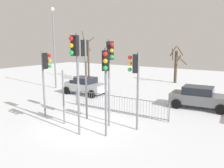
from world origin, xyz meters
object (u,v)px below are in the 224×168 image
(bare_tree_left, at_px, (88,58))
(direction_sign_post, at_px, (64,94))
(car_grey_near, at_px, (199,97))
(traffic_light_foreground_right, at_px, (85,60))
(traffic_light_mid_right, at_px, (135,74))
(car_silver_trailing, at_px, (85,85))
(traffic_light_rear_right, at_px, (46,69))
(street_lamp, at_px, (54,40))
(traffic_light_mid_left, at_px, (76,62))
(bare_tree_centre, at_px, (176,65))
(traffic_light_foreground_left, at_px, (106,73))
(traffic_light_rear_left, at_px, (110,64))

(bare_tree_left, bearing_deg, direction_sign_post, -55.08)
(car_grey_near, distance_m, bare_tree_left, 15.80)
(traffic_light_foreground_right, height_order, car_grey_near, traffic_light_foreground_right)
(traffic_light_mid_right, xyz_separation_m, car_silver_trailing, (-7.40, 4.90, -2.09))
(traffic_light_rear_right, xyz_separation_m, car_silver_trailing, (-2.26, 6.04, -2.09))
(traffic_light_foreground_right, bearing_deg, bare_tree_left, 65.54)
(traffic_light_foreground_right, xyz_separation_m, street_lamp, (-8.29, 5.34, 1.20))
(car_grey_near, height_order, bare_tree_left, bare_tree_left)
(car_silver_trailing, height_order, car_grey_near, same)
(traffic_light_mid_left, bearing_deg, street_lamp, -42.31)
(traffic_light_foreground_right, xyz_separation_m, car_grey_near, (5.04, 5.81, -2.61))
(traffic_light_foreground_right, relative_size, direction_sign_post, 1.57)
(bare_tree_centre, bearing_deg, direction_sign_post, -92.55)
(traffic_light_foreground_right, xyz_separation_m, traffic_light_mid_left, (1.36, -2.21, 0.11))
(traffic_light_mid_left, bearing_deg, traffic_light_rear_right, -21.67)
(bare_tree_left, height_order, bare_tree_centre, bare_tree_left)
(bare_tree_centre, bearing_deg, traffic_light_rear_right, -98.45)
(traffic_light_foreground_left, relative_size, direction_sign_post, 1.40)
(traffic_light_mid_right, height_order, traffic_light_mid_left, traffic_light_mid_left)
(traffic_light_rear_left, bearing_deg, bare_tree_centre, -137.05)
(traffic_light_mid_right, distance_m, bare_tree_left, 17.36)
(traffic_light_rear_right, relative_size, direction_sign_post, 1.32)
(direction_sign_post, bearing_deg, car_silver_trailing, 123.43)
(bare_tree_left, bearing_deg, traffic_light_rear_right, -59.75)
(traffic_light_foreground_left, bearing_deg, street_lamp, -65.53)
(traffic_light_rear_right, xyz_separation_m, bare_tree_centre, (2.37, 15.93, -0.84))
(traffic_light_mid_right, height_order, car_silver_trailing, traffic_light_mid_right)
(direction_sign_post, distance_m, street_lamp, 10.89)
(traffic_light_rear_right, distance_m, direction_sign_post, 2.05)
(traffic_light_mid_right, height_order, car_grey_near, traffic_light_mid_right)
(traffic_light_foreground_left, xyz_separation_m, traffic_light_rear_left, (-0.62, 1.25, 0.28))
(direction_sign_post, bearing_deg, traffic_light_mid_left, -24.77)
(traffic_light_mid_right, xyz_separation_m, traffic_light_mid_left, (-1.87, -2.16, 0.63))
(traffic_light_mid_right, bearing_deg, bare_tree_centre, -14.68)
(traffic_light_foreground_right, relative_size, street_lamp, 0.61)
(bare_tree_left, xyz_separation_m, bare_tree_centre, (9.93, 2.96, -0.58))
(traffic_light_foreground_left, distance_m, car_grey_near, 8.16)
(traffic_light_rear_right, height_order, bare_tree_centre, bare_tree_centre)
(traffic_light_rear_right, distance_m, traffic_light_mid_left, 3.48)
(bare_tree_centre, bearing_deg, traffic_light_rear_left, -84.25)
(traffic_light_mid_right, xyz_separation_m, traffic_light_rear_right, (-5.14, -1.14, -0.01))
(traffic_light_mid_right, xyz_separation_m, traffic_light_rear_left, (-1.25, -0.34, 0.45))
(traffic_light_mid_right, xyz_separation_m, direction_sign_post, (-3.49, -1.37, -1.21))
(traffic_light_foreground_left, bearing_deg, direction_sign_post, -37.37)
(traffic_light_mid_left, distance_m, car_silver_trailing, 9.37)
(traffic_light_mid_left, height_order, car_grey_near, traffic_light_mid_left)
(traffic_light_foreground_left, relative_size, car_silver_trailing, 1.08)
(direction_sign_post, distance_m, car_grey_near, 9.00)
(direction_sign_post, height_order, car_silver_trailing, direction_sign_post)
(direction_sign_post, relative_size, bare_tree_centre, 0.72)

